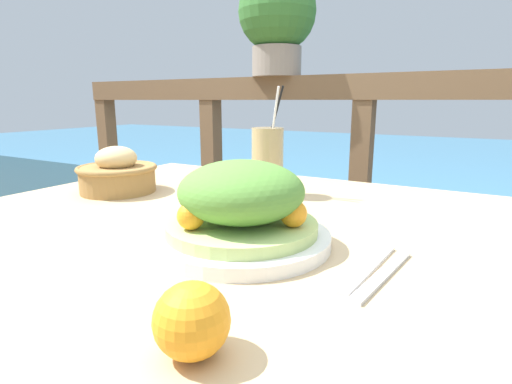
# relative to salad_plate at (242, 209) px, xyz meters

# --- Properties ---
(patio_table) EXTENTS (1.14, 0.94, 0.76)m
(patio_table) POSITION_rel_salad_plate_xyz_m (-0.08, 0.10, -0.15)
(patio_table) COLOR tan
(patio_table) RESTS_ON ground_plane
(railing_fence) EXTENTS (2.80, 0.08, 1.07)m
(railing_fence) POSITION_rel_salad_plate_xyz_m (-0.08, 0.97, -0.08)
(railing_fence) COLOR brown
(railing_fence) RESTS_ON ground_plane
(sea_backdrop) EXTENTS (12.00, 4.00, 0.50)m
(sea_backdrop) POSITION_rel_salad_plate_xyz_m (-0.08, 3.47, -0.57)
(sea_backdrop) COLOR teal
(sea_backdrop) RESTS_ON ground_plane
(salad_plate) EXTENTS (0.27, 0.27, 0.13)m
(salad_plate) POSITION_rel_salad_plate_xyz_m (0.00, 0.00, 0.00)
(salad_plate) COLOR white
(salad_plate) RESTS_ON patio_table
(drink_glass) EXTENTS (0.07, 0.07, 0.25)m
(drink_glass) POSITION_rel_salad_plate_xyz_m (-0.12, 0.31, 0.02)
(drink_glass) COLOR tan
(drink_glass) RESTS_ON patio_table
(bread_basket) EXTENTS (0.19, 0.19, 0.11)m
(bread_basket) POSITION_rel_salad_plate_xyz_m (-0.45, 0.16, -0.01)
(bread_basket) COLOR olive
(bread_basket) RESTS_ON patio_table
(potted_plant) EXTENTS (0.30, 0.30, 0.39)m
(potted_plant) POSITION_rel_salad_plate_xyz_m (-0.44, 0.97, 0.47)
(potted_plant) COLOR gray
(potted_plant) RESTS_ON railing_fence
(fork) EXTENTS (0.04, 0.18, 0.00)m
(fork) POSITION_rel_salad_plate_xyz_m (0.22, -0.01, -0.05)
(fork) COLOR silver
(fork) RESTS_ON patio_table
(knife) EXTENTS (0.03, 0.18, 0.00)m
(knife) POSITION_rel_salad_plate_xyz_m (0.19, 0.00, -0.05)
(knife) COLOR silver
(knife) RESTS_ON patio_table
(orange_near_basket) EXTENTS (0.07, 0.07, 0.07)m
(orange_near_basket) POSITION_rel_salad_plate_xyz_m (0.11, -0.25, -0.02)
(orange_near_basket) COLOR orange
(orange_near_basket) RESTS_ON patio_table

